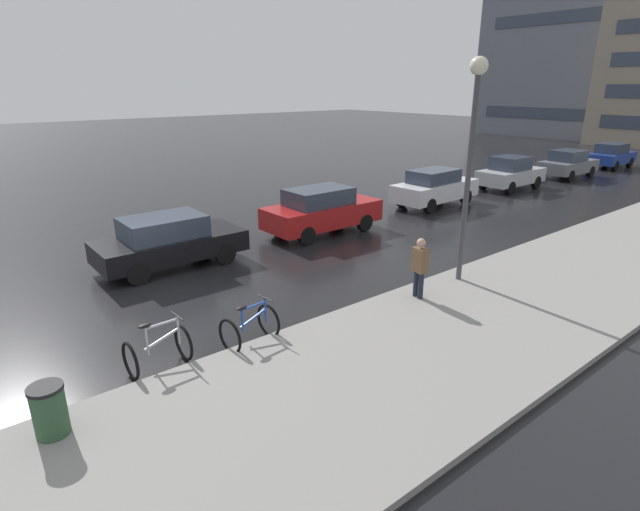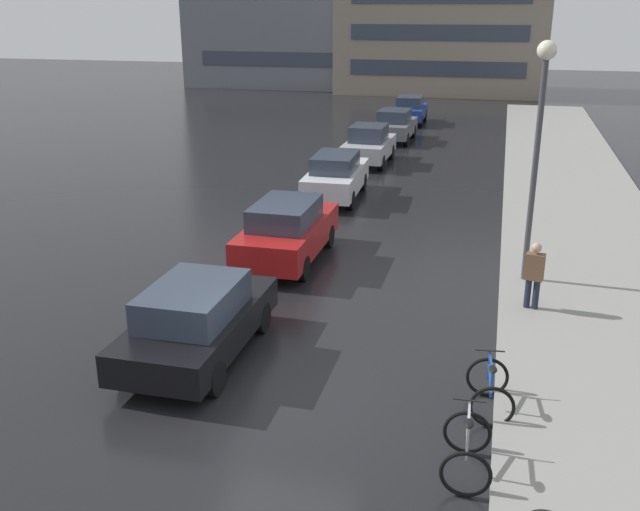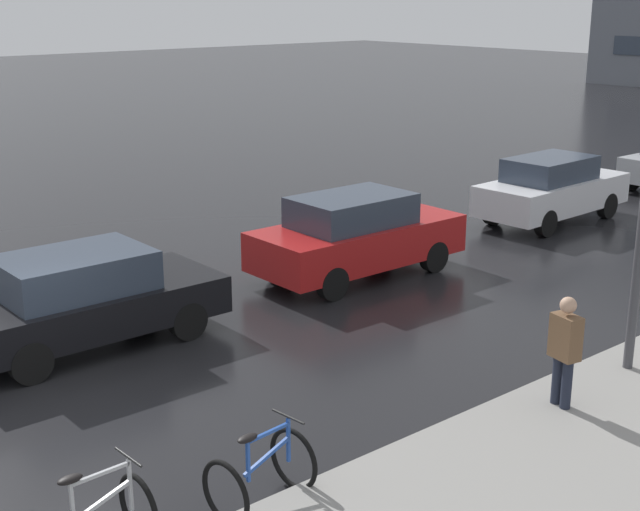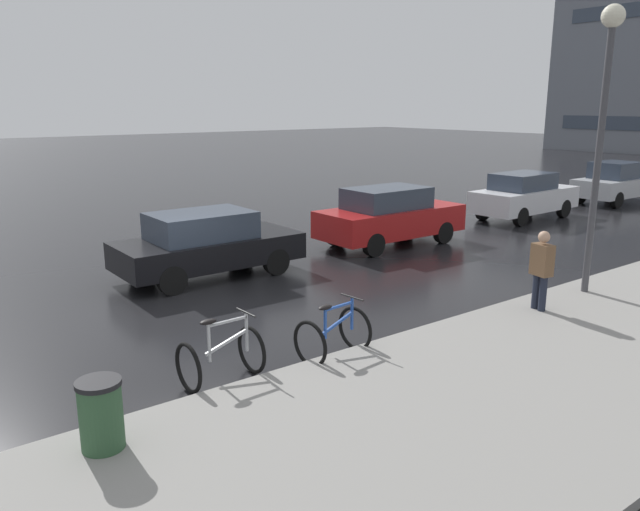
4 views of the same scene
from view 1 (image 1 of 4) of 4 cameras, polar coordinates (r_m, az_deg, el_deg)
The scene contains 14 objects.
ground_plane at distance 13.37m, azimuth -18.77°, elevation -4.90°, with size 140.00×140.00×0.00m, color black.
sidewalk_kerb at distance 15.88m, azimuth 27.25°, elevation -1.99°, with size 4.80×60.00×0.14m, color gray.
bicycle_nearest at distance 10.12m, azimuth -18.05°, elevation -10.19°, with size 0.78×1.14×1.01m.
bicycle_second at distance 10.58m, azimuth -8.03°, elevation -8.06°, with size 0.86×1.14×0.94m.
car_black at distance 15.41m, azimuth -16.91°, elevation 1.61°, with size 1.92×4.29×1.55m.
car_red at distance 18.15m, azimuth 0.18°, elevation 5.19°, with size 1.83×4.39×1.67m.
car_white at distance 22.97m, azimuth 12.98°, elevation 7.60°, with size 1.86×4.36×1.63m.
car_silver at distance 27.88m, azimuth 20.96°, elevation 8.79°, with size 1.80×3.89×1.68m.
car_grey at distance 32.71m, azimuth 26.48°, elevation 9.36°, with size 1.87×3.85×1.58m.
car_blue at distance 37.99m, azimuth 30.34°, elevation 9.85°, with size 1.74×3.77×1.56m.
pedestrian at distance 12.46m, azimuth 11.31°, elevation -1.29°, with size 0.44×0.32×1.67m.
streetlamp at distance 13.30m, azimuth 17.01°, elevation 13.14°, with size 0.44×0.44×5.82m.
trash_bin at distance 8.86m, azimuth -28.46°, elevation -15.65°, with size 0.51×0.51×0.97m.
building_facade_side at distance 57.97m, azimuth 28.19°, elevation 18.44°, with size 19.95×7.47×13.40m.
Camera 1 is at (11.68, -3.91, 5.20)m, focal length 28.00 mm.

